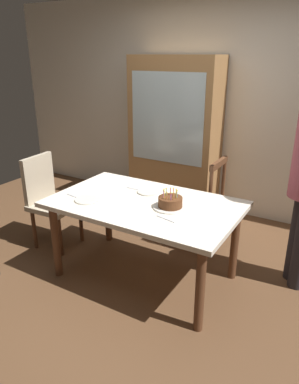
{
  "coord_description": "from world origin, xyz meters",
  "views": [
    {
      "loc": [
        1.46,
        -2.38,
        1.91
      ],
      "look_at": [
        0.05,
        0.0,
        0.84
      ],
      "focal_mm": 33.42,
      "sensor_mm": 36.0,
      "label": 1
    }
  ],
  "objects_px": {
    "dining_table": "(144,211)",
    "chair_upholstered": "(48,196)",
    "plate_near_celebrant": "(88,200)",
    "plate_far_side": "(149,192)",
    "china_cabinet": "(175,136)",
    "chair_spindle_back": "(200,204)",
    "birthday_cake": "(170,203)"
  },
  "relations": [
    {
      "from": "plate_near_celebrant",
      "to": "china_cabinet",
      "type": "distance_m",
      "value": 1.79
    },
    {
      "from": "plate_near_celebrant",
      "to": "chair_spindle_back",
      "type": "height_order",
      "value": "chair_spindle_back"
    },
    {
      "from": "plate_far_side",
      "to": "plate_near_celebrant",
      "type": "bearing_deg",
      "value": -129.28
    },
    {
      "from": "dining_table",
      "to": "chair_upholstered",
      "type": "xyz_separation_m",
      "value": [
        -1.18,
        0.03,
        -0.12
      ]
    },
    {
      "from": "dining_table",
      "to": "chair_spindle_back",
      "type": "distance_m",
      "value": 0.85
    },
    {
      "from": "dining_table",
      "to": "chair_upholstered",
      "type": "height_order",
      "value": "chair_upholstered"
    },
    {
      "from": "plate_near_celebrant",
      "to": "plate_far_side",
      "type": "xyz_separation_m",
      "value": [
        0.36,
        0.44,
        0.0
      ]
    },
    {
      "from": "dining_table",
      "to": "plate_far_side",
      "type": "distance_m",
      "value": 0.25
    },
    {
      "from": "dining_table",
      "to": "plate_near_celebrant",
      "type": "height_order",
      "value": "plate_near_celebrant"
    },
    {
      "from": "dining_table",
      "to": "plate_near_celebrant",
      "type": "relative_size",
      "value": 7.22
    },
    {
      "from": "plate_near_celebrant",
      "to": "china_cabinet",
      "type": "xyz_separation_m",
      "value": [
        -0.07,
        1.78,
        0.21
      ]
    },
    {
      "from": "dining_table",
      "to": "china_cabinet",
      "type": "bearing_deg",
      "value": 108.1
    },
    {
      "from": "plate_near_celebrant",
      "to": "chair_upholstered",
      "type": "relative_size",
      "value": 0.23
    },
    {
      "from": "birthday_cake",
      "to": "china_cabinet",
      "type": "xyz_separation_m",
      "value": [
        -0.75,
        1.56,
        0.17
      ]
    },
    {
      "from": "plate_far_side",
      "to": "chair_upholstered",
      "type": "height_order",
      "value": "chair_upholstered"
    },
    {
      "from": "chair_upholstered",
      "to": "china_cabinet",
      "type": "relative_size",
      "value": 0.5
    },
    {
      "from": "birthday_cake",
      "to": "chair_spindle_back",
      "type": "distance_m",
      "value": 0.87
    },
    {
      "from": "plate_far_side",
      "to": "chair_spindle_back",
      "type": "height_order",
      "value": "chair_spindle_back"
    },
    {
      "from": "chair_spindle_back",
      "to": "china_cabinet",
      "type": "xyz_separation_m",
      "value": [
        -0.69,
        0.75,
        0.49
      ]
    },
    {
      "from": "dining_table",
      "to": "china_cabinet",
      "type": "distance_m",
      "value": 1.67
    },
    {
      "from": "chair_upholstered",
      "to": "birthday_cake",
      "type": "bearing_deg",
      "value": -1.42
    },
    {
      "from": "chair_spindle_back",
      "to": "chair_upholstered",
      "type": "xyz_separation_m",
      "value": [
        -1.36,
        -0.77,
        0.07
      ]
    },
    {
      "from": "plate_near_celebrant",
      "to": "plate_far_side",
      "type": "height_order",
      "value": "same"
    },
    {
      "from": "birthday_cake",
      "to": "chair_upholstered",
      "type": "relative_size",
      "value": 0.29
    },
    {
      "from": "china_cabinet",
      "to": "chair_upholstered",
      "type": "bearing_deg",
      "value": -113.84
    },
    {
      "from": "dining_table",
      "to": "birthday_cake",
      "type": "xyz_separation_m",
      "value": [
        0.25,
        -0.0,
        0.13
      ]
    },
    {
      "from": "plate_near_celebrant",
      "to": "chair_upholstered",
      "type": "distance_m",
      "value": 0.81
    },
    {
      "from": "plate_far_side",
      "to": "chair_spindle_back",
      "type": "bearing_deg",
      "value": 66.08
    },
    {
      "from": "china_cabinet",
      "to": "chair_spindle_back",
      "type": "bearing_deg",
      "value": -47.45
    },
    {
      "from": "birthday_cake",
      "to": "plate_near_celebrant",
      "type": "xyz_separation_m",
      "value": [
        -0.68,
        -0.22,
        -0.04
      ]
    },
    {
      "from": "birthday_cake",
      "to": "plate_near_celebrant",
      "type": "relative_size",
      "value": 1.27
    },
    {
      "from": "plate_far_side",
      "to": "china_cabinet",
      "type": "xyz_separation_m",
      "value": [
        -0.43,
        1.34,
        0.21
      ]
    }
  ]
}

